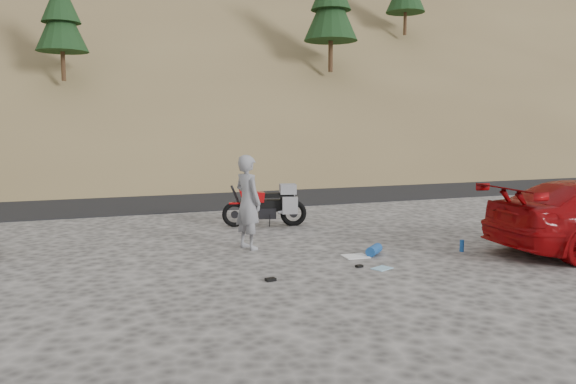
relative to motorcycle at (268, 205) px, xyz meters
name	(u,v)px	position (x,y,z in m)	size (l,w,h in m)	color
ground	(281,251)	(-0.64, -2.64, -0.52)	(140.00, 140.00, 0.00)	#454240
road	(192,197)	(-0.64, 6.36, -0.52)	(120.00, 7.00, 0.05)	black
hillside	(116,24)	(-0.69, 38.23, 10.55)	(120.00, 73.00, 46.72)	brown
motorcycle	(268,205)	(0.00, 0.00, 0.00)	(2.03, 0.86, 1.22)	black
man	(248,248)	(-1.18, -2.22, -0.52)	(0.68, 0.45, 1.86)	gray
gear_white_cloth	(356,256)	(0.49, -3.61, -0.51)	(0.44, 0.39, 0.01)	white
gear_blue_mat	(374,250)	(0.88, -3.60, -0.43)	(0.19, 0.19, 0.47)	#184890
gear_bottle	(462,246)	(2.61, -3.95, -0.41)	(0.08, 0.08, 0.23)	#184890
gear_glove_a	(271,279)	(-1.53, -4.61, -0.50)	(0.16, 0.11, 0.04)	black
gear_glove_b	(359,266)	(0.18, -4.33, -0.50)	(0.12, 0.09, 0.04)	black
gear_blue_cloth	(382,268)	(0.49, -4.56, -0.52)	(0.33, 0.24, 0.01)	#8DBFDB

